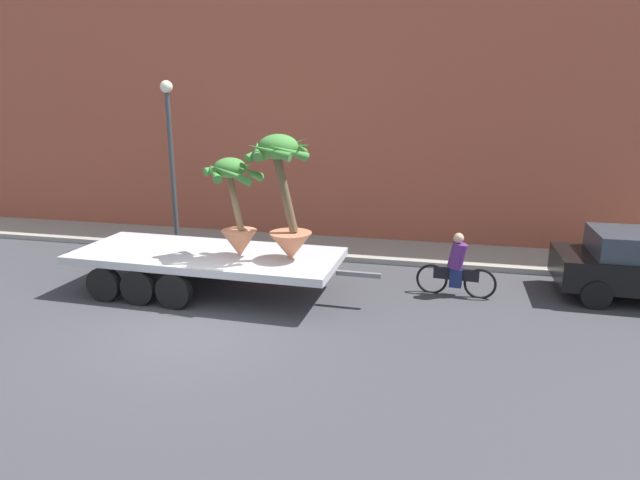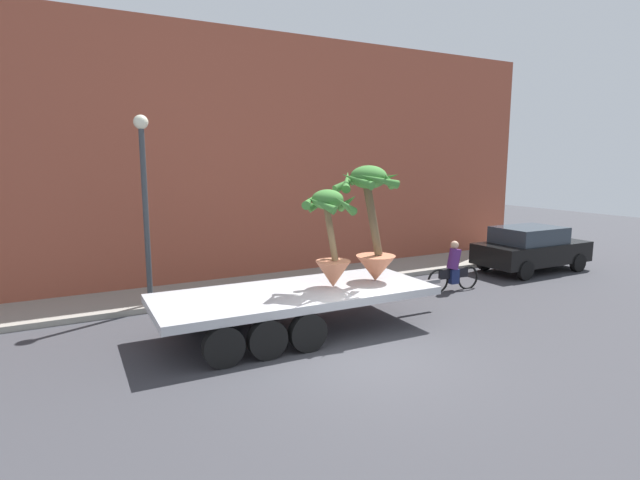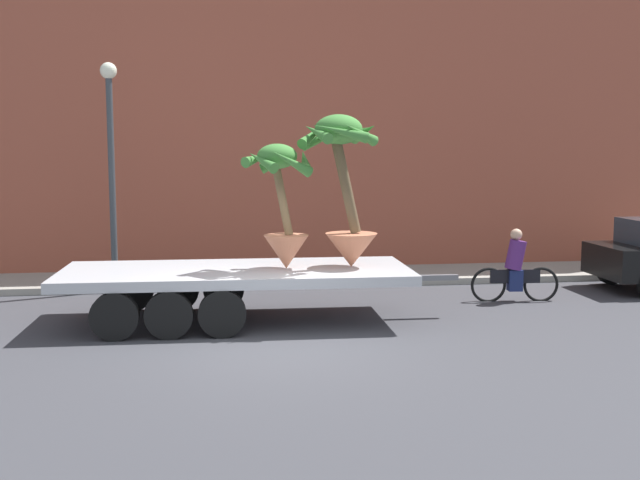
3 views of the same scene
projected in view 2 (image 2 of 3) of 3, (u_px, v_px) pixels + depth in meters
The scene contains 9 objects.
ground_plane at pixel (364, 356), 9.96m from camera, with size 60.00×60.00×0.00m, color #38383D.
sidewalk at pixel (253, 286), 15.24m from camera, with size 24.00×2.20×0.15m, color gray.
building_facade at pixel (232, 158), 16.10m from camera, with size 24.00×1.20×7.87m, color #9E4C38.
flatbed_trailer at pixel (285, 301), 11.13m from camera, with size 7.31×2.63×0.98m.
potted_palm_rear at pixel (372, 220), 11.82m from camera, with size 1.54×1.51×2.77m.
potted_palm_middle at pixel (331, 238), 11.29m from camera, with size 1.33×1.32×2.25m.
cyclist at pixel (454, 269), 14.90m from camera, with size 1.84×0.38×1.54m.
parked_car at pixel (531, 248), 17.52m from camera, with size 4.14×1.95×1.58m.
street_lamp at pixel (144, 186), 12.56m from camera, with size 0.36×0.36×4.83m.
Camera 2 is at (-5.28, -7.90, 3.87)m, focal length 28.05 mm.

